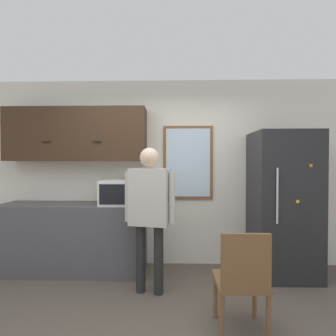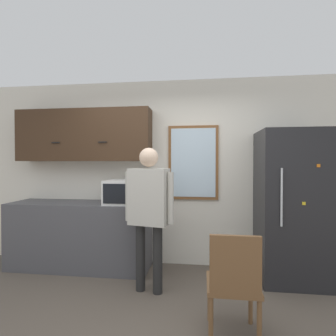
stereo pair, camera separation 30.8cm
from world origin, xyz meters
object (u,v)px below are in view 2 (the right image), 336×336
Objects in this scene: refrigerator at (290,206)px; chair at (233,281)px; microwave at (123,192)px; person at (149,204)px.

chair is at bearing -124.15° from refrigerator.
chair is at bearing -43.43° from microwave.
refrigerator is 2.06× the size of chair.
person reaches higher than microwave.
chair is at bearing -28.87° from person.
refrigerator is at bearing -123.86° from chair.
microwave is 0.25× the size of refrigerator.
person is 1.80m from refrigerator.
refrigerator is at bearing 0.06° from microwave.
microwave is 1.92m from chair.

